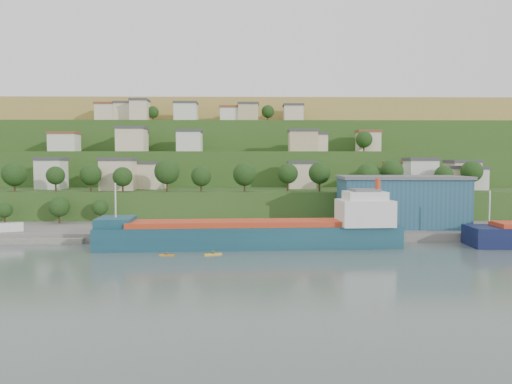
{
  "coord_description": "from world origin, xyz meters",
  "views": [
    {
      "loc": [
        2.08,
        -97.2,
        17.98
      ],
      "look_at": [
        3.69,
        15.0,
        11.51
      ],
      "focal_mm": 35.0,
      "sensor_mm": 36.0,
      "label": 1
    }
  ],
  "objects_px": {
    "warehouse": "(400,201)",
    "cargo_ship_near": "(259,235)",
    "kayak_orange": "(167,254)",
    "caravan": "(10,229)"
  },
  "relations": [
    {
      "from": "warehouse",
      "to": "cargo_ship_near",
      "type": "bearing_deg",
      "value": -148.69
    },
    {
      "from": "kayak_orange",
      "to": "caravan",
      "type": "bearing_deg",
      "value": 160.94
    },
    {
      "from": "warehouse",
      "to": "caravan",
      "type": "height_order",
      "value": "warehouse"
    },
    {
      "from": "caravan",
      "to": "cargo_ship_near",
      "type": "bearing_deg",
      "value": -34.34
    },
    {
      "from": "caravan",
      "to": "kayak_orange",
      "type": "height_order",
      "value": "caravan"
    },
    {
      "from": "cargo_ship_near",
      "to": "caravan",
      "type": "distance_m",
      "value": 59.39
    },
    {
      "from": "cargo_ship_near",
      "to": "kayak_orange",
      "type": "bearing_deg",
      "value": -154.9
    },
    {
      "from": "warehouse",
      "to": "caravan",
      "type": "relative_size",
      "value": 5.33
    },
    {
      "from": "cargo_ship_near",
      "to": "caravan",
      "type": "relative_size",
      "value": 10.87
    },
    {
      "from": "cargo_ship_near",
      "to": "kayak_orange",
      "type": "xyz_separation_m",
      "value": [
        -18.26,
        -9.85,
        -2.43
      ]
    }
  ]
}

